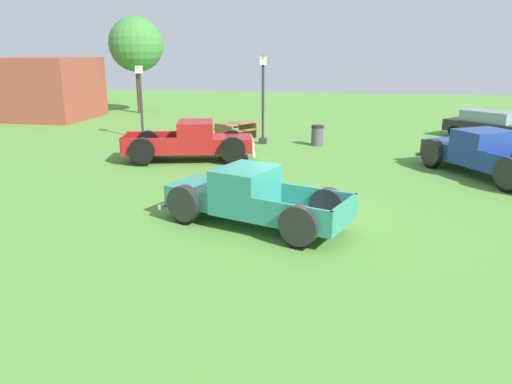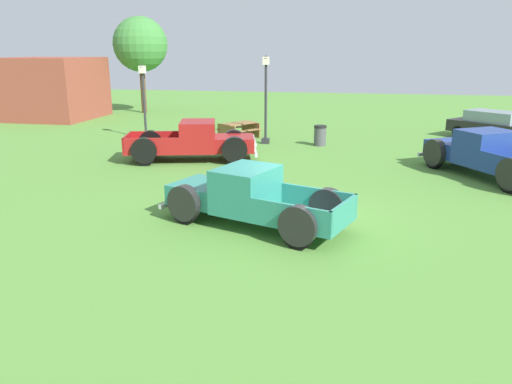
{
  "view_description": "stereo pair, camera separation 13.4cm",
  "coord_description": "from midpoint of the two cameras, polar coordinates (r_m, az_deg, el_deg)",
  "views": [
    {
      "loc": [
        1.15,
        -12.51,
        4.38
      ],
      "look_at": [
        -0.97,
        -0.7,
        0.9
      ],
      "focal_mm": 34.71,
      "sensor_mm": 36.0,
      "label": 1
    },
    {
      "loc": [
        1.28,
        -12.48,
        4.38
      ],
      "look_at": [
        -0.97,
        -0.7,
        0.9
      ],
      "focal_mm": 34.71,
      "sensor_mm": 36.0,
      "label": 2
    }
  ],
  "objects": [
    {
      "name": "pickup_truck_behind_left",
      "position": [
        20.24,
        -6.95,
        5.76
      ],
      "size": [
        5.52,
        3.1,
        1.6
      ],
      "color": "maroon",
      "rests_on": "ground_plane"
    },
    {
      "name": "pickup_truck_behind_right",
      "position": [
        19.49,
        24.21,
        4.09
      ],
      "size": [
        4.36,
        5.53,
        1.63
      ],
      "color": "navy",
      "rests_on": "ground_plane"
    },
    {
      "name": "oak_tree_east",
      "position": [
        36.32,
        -13.74,
        16.17
      ],
      "size": [
        3.71,
        3.71,
        6.54
      ],
      "color": "brown",
      "rests_on": "ground_plane"
    },
    {
      "name": "ground_plane",
      "position": [
        13.3,
        4.38,
        -3.11
      ],
      "size": [
        80.0,
        80.0,
        0.0
      ],
      "primitive_type": "plane",
      "color": "#548C38"
    },
    {
      "name": "pickup_truck_foreground",
      "position": [
        12.72,
        -1.68,
        -0.58
      ],
      "size": [
        5.18,
        3.32,
        1.5
      ],
      "color": "#2D8475",
      "rests_on": "ground_plane"
    },
    {
      "name": "brick_pavilion",
      "position": [
        35.32,
        -23.11,
        10.93
      ],
      "size": [
        5.58,
        5.49,
        3.85
      ],
      "color": "brown",
      "rests_on": "ground_plane"
    },
    {
      "name": "lamp_post_far",
      "position": [
        25.62,
        -13.28,
        10.24
      ],
      "size": [
        0.36,
        0.36,
        3.66
      ],
      "color": "#2D2D33",
      "rests_on": "ground_plane"
    },
    {
      "name": "picnic_table",
      "position": [
        25.35,
        -2.47,
        7.34
      ],
      "size": [
        2.27,
        2.33,
        0.78
      ],
      "color": "olive",
      "rests_on": "ground_plane"
    },
    {
      "name": "sedan_distant_a",
      "position": [
        27.38,
        25.27,
        7.02
      ],
      "size": [
        4.36,
        4.16,
        1.43
      ],
      "color": "black",
      "rests_on": "ground_plane"
    },
    {
      "name": "trash_can",
      "position": [
        23.49,
        6.92,
        6.5
      ],
      "size": [
        0.59,
        0.59,
        0.95
      ],
      "color": "#4C4C51",
      "rests_on": "ground_plane"
    },
    {
      "name": "lamp_post_near",
      "position": [
        23.64,
        0.65,
        10.77
      ],
      "size": [
        0.36,
        0.36,
        4.11
      ],
      "color": "#2D2D33",
      "rests_on": "ground_plane"
    }
  ]
}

